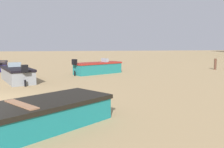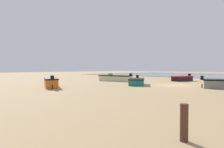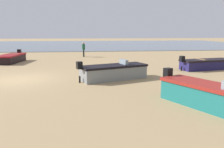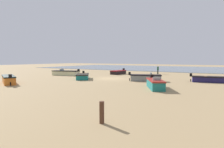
# 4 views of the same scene
# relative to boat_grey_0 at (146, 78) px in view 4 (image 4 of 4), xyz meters

# --- Properties ---
(ground_plane) EXTENTS (160.00, 160.00, 0.00)m
(ground_plane) POSITION_rel_boat_grey_0_xyz_m (5.56, -0.46, -0.44)
(ground_plane) COLOR tan
(tidal_water) EXTENTS (80.00, 36.00, 0.06)m
(tidal_water) POSITION_rel_boat_grey_0_xyz_m (5.56, -36.46, -0.41)
(tidal_water) COLOR slate
(tidal_water) RESTS_ON ground
(boat_grey_0) EXTENTS (4.24, 2.62, 1.17)m
(boat_grey_0) POSITION_rel_boat_grey_0_xyz_m (0.00, 0.00, 0.00)
(boat_grey_0) COLOR gray
(boat_grey_0) RESTS_ON ground
(boat_teal_1) EXTENTS (2.87, 4.06, 1.21)m
(boat_teal_1) POSITION_rel_boat_grey_0_xyz_m (-2.91, 5.40, 0.02)
(boat_teal_1) COLOR #1D7271
(boat_teal_1) RESTS_ON ground
(boat_navy_2) EXTENTS (4.35, 1.97, 1.07)m
(boat_navy_2) POSITION_rel_boat_grey_0_xyz_m (-7.26, -2.67, -0.05)
(boat_navy_2) COLOR navy
(boat_navy_2) RESTS_ON ground
(boat_orange_3) EXTENTS (4.82, 3.22, 1.24)m
(boat_orange_3) POSITION_rel_boat_grey_0_xyz_m (13.28, 10.24, 0.03)
(boat_orange_3) COLOR orange
(boat_orange_3) RESTS_ON ground
(boat_black_4) EXTENTS (1.87, 3.85, 1.05)m
(boat_black_4) POSITION_rel_boat_grey_0_xyz_m (8.38, -8.21, -0.06)
(boat_black_4) COLOR black
(boat_black_4) RESTS_ON ground
(boat_cream_5) EXTENTS (5.22, 2.54, 1.17)m
(boat_cream_5) POSITION_rel_boat_grey_0_xyz_m (15.23, -1.26, -0.01)
(boat_cream_5) COLOR beige
(boat_cream_5) RESTS_ON ground
(boat_teal_6) EXTENTS (3.68, 4.22, 1.05)m
(boat_teal_6) POSITION_rel_boat_grey_0_xyz_m (8.81, 1.99, -0.06)
(boat_teal_6) COLOR #187679
(boat_teal_6) RESTS_ON ground
(mooring_post_near_water) EXTENTS (0.22, 0.22, 0.99)m
(mooring_post_near_water) POSITION_rel_boat_grey_0_xyz_m (-3.79, 16.25, 0.05)
(mooring_post_near_water) COLOR #4E3023
(mooring_post_near_water) RESTS_ON ground
(beach_walker_foreground) EXTENTS (0.38, 0.54, 1.62)m
(beach_walker_foreground) POSITION_rel_boat_grey_0_xyz_m (1.90, -12.18, 0.51)
(beach_walker_foreground) COLOR black
(beach_walker_foreground) RESTS_ON ground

